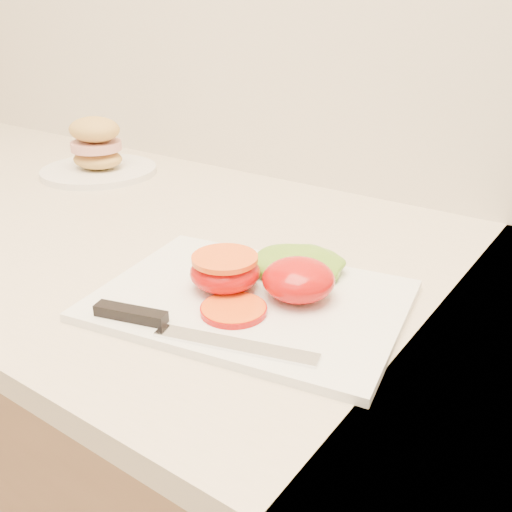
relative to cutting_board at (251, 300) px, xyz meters
The scene contains 7 objects.
cutting_board is the anchor object (origin of this frame).
tomato_half_dome 0.06m from the cutting_board, 32.86° to the left, with size 0.08×0.08×0.04m, color #B30700.
tomato_half_cut 0.04m from the cutting_board, behind, with size 0.08×0.08×0.04m.
tomato_slice_0 0.04m from the cutting_board, 81.32° to the right, with size 0.07×0.07×0.01m, color orange.
lettuce_leaf_0 0.08m from the cutting_board, 79.78° to the left, with size 0.11×0.08×0.02m, color #579327.
knife 0.10m from the cutting_board, 104.40° to the right, with size 0.24×0.07×0.01m.
sandwich_plate 0.59m from the cutting_board, 155.32° to the left, with size 0.22×0.22×0.11m.
Camera 1 is at (0.32, 1.13, 1.24)m, focal length 40.00 mm.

